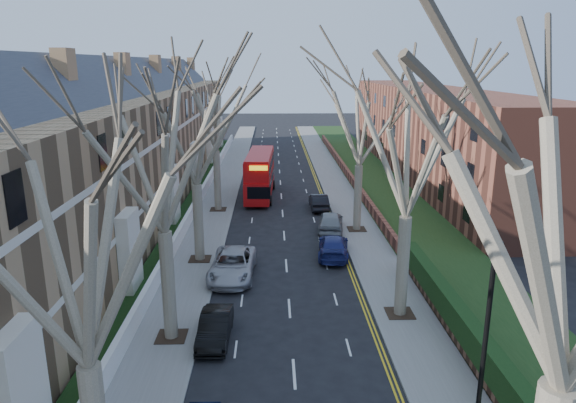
{
  "coord_description": "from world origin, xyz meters",
  "views": [
    {
      "loc": [
        -0.84,
        -15.99,
        12.67
      ],
      "look_at": [
        0.26,
        19.8,
        3.01
      ],
      "focal_mm": 32.0,
      "sensor_mm": 36.0,
      "label": 1
    }
  ],
  "objects": [
    {
      "name": "car_left_mid",
      "position": [
        -3.61,
        5.85,
        0.66
      ],
      "size": [
        1.49,
        4.02,
        1.31
      ],
      "primitive_type": "imported",
      "rotation": [
        0.0,
        0.0,
        -0.02
      ],
      "color": "black",
      "rests_on": "ground"
    },
    {
      "name": "flats_right",
      "position": [
        17.46,
        43.0,
        4.98
      ],
      "size": [
        13.97,
        54.0,
        10.0
      ],
      "color": "brown",
      "rests_on": "ground"
    },
    {
      "name": "car_right_mid",
      "position": [
        3.63,
        21.91,
        0.8
      ],
      "size": [
        2.49,
        4.93,
        1.61
      ],
      "primitive_type": "imported",
      "rotation": [
        0.0,
        0.0,
        3.01
      ],
      "color": "gray",
      "rests_on": "ground"
    },
    {
      "name": "pavement_right",
      "position": [
        6.0,
        39.0,
        0.06
      ],
      "size": [
        3.0,
        102.0,
        0.12
      ],
      "primitive_type": "cube",
      "color": "slate",
      "rests_on": "ground"
    },
    {
      "name": "tree_left_mid",
      "position": [
        -5.7,
        6.0,
        9.56
      ],
      "size": [
        10.5,
        10.5,
        14.71
      ],
      "color": "#6B614C",
      "rests_on": "ground"
    },
    {
      "name": "tree_right_far",
      "position": [
        5.7,
        22.0,
        9.24
      ],
      "size": [
        10.15,
        10.15,
        14.22
      ],
      "color": "#6B614C",
      "rests_on": "ground"
    },
    {
      "name": "tree_left_far",
      "position": [
        -5.7,
        16.0,
        9.24
      ],
      "size": [
        10.15,
        10.15,
        14.22
      ],
      "color": "#6B614C",
      "rests_on": "ground"
    },
    {
      "name": "front_wall_left",
      "position": [
        -7.65,
        31.0,
        0.62
      ],
      "size": [
        0.3,
        78.0,
        1.0
      ],
      "color": "white",
      "rests_on": "ground"
    },
    {
      "name": "pavement_left",
      "position": [
        -6.0,
        39.0,
        0.06
      ],
      "size": [
        3.0,
        102.0,
        0.12
      ],
      "primitive_type": "cube",
      "color": "slate",
      "rests_on": "ground"
    },
    {
      "name": "grass_verge_right",
      "position": [
        10.5,
        39.0,
        0.15
      ],
      "size": [
        6.0,
        102.0,
        0.06
      ],
      "color": "#193613",
      "rests_on": "ground"
    },
    {
      "name": "tree_left_near",
      "position": [
        -5.7,
        -4.0,
        8.93
      ],
      "size": [
        9.8,
        9.8,
        13.73
      ],
      "color": "#6B614C",
      "rests_on": "ground"
    },
    {
      "name": "lamp_post",
      "position": [
        5.0,
        -3.5,
        4.57
      ],
      "size": [
        0.18,
        0.5,
        8.11
      ],
      "color": "black",
      "rests_on": "ground"
    },
    {
      "name": "tree_left_dist",
      "position": [
        -5.7,
        28.0,
        9.56
      ],
      "size": [
        10.5,
        10.5,
        14.71
      ],
      "color": "#6B614C",
      "rests_on": "ground"
    },
    {
      "name": "car_left_far",
      "position": [
        -3.33,
        13.3,
        0.78
      ],
      "size": [
        2.89,
        5.77,
        1.57
      ],
      "primitive_type": "imported",
      "rotation": [
        0.0,
        0.0,
        -0.05
      ],
      "color": "#A5A4AA",
      "rests_on": "ground"
    },
    {
      "name": "terrace_left",
      "position": [
        -13.65,
        31.0,
        5.53
      ],
      "size": [
        9.7,
        78.0,
        13.6
      ],
      "color": "#98744D",
      "rests_on": "ground"
    },
    {
      "name": "wall_hedge_right",
      "position": [
        7.7,
        2.0,
        1.12
      ],
      "size": [
        0.7,
        24.0,
        1.8
      ],
      "color": "#513422",
      "rests_on": "ground"
    },
    {
      "name": "car_right_near",
      "position": [
        3.23,
        16.6,
        0.71
      ],
      "size": [
        2.56,
        5.11,
        1.43
      ],
      "primitive_type": "imported",
      "rotation": [
        0.0,
        0.0,
        3.02
      ],
      "color": "navy",
      "rests_on": "ground"
    },
    {
      "name": "tree_right_mid",
      "position": [
        5.7,
        8.0,
        9.56
      ],
      "size": [
        10.5,
        10.5,
        14.71
      ],
      "color": "#6B614C",
      "rests_on": "ground"
    },
    {
      "name": "car_right_far",
      "position": [
        3.27,
        28.32,
        0.7
      ],
      "size": [
        1.57,
        4.27,
        1.4
      ],
      "primitive_type": "imported",
      "rotation": [
        0.0,
        0.0,
        3.16
      ],
      "color": "black",
      "rests_on": "ground"
    },
    {
      "name": "double_decker_bus",
      "position": [
        -2.08,
        32.89,
        2.07
      ],
      "size": [
        2.94,
        10.14,
        4.23
      ],
      "rotation": [
        0.0,
        0.0,
        3.09
      ],
      "color": "#B00C0D",
      "rests_on": "ground"
    }
  ]
}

